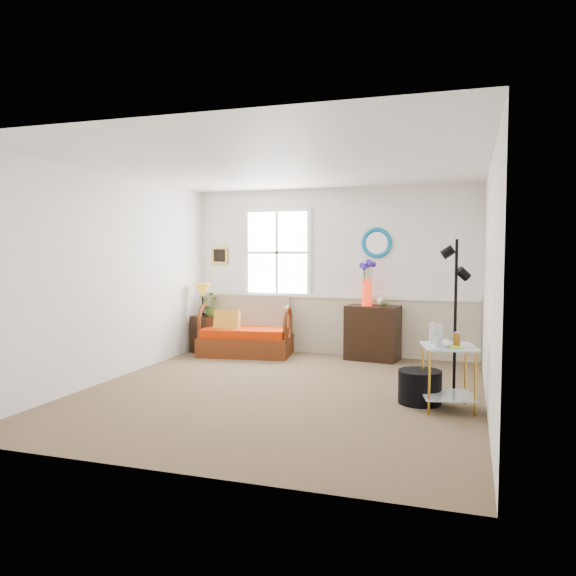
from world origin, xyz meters
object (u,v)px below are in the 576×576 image
(side_table, at_px, (448,378))
(lamp_stand, at_px, (204,334))
(loveseat, at_px, (246,326))
(cabinet, at_px, (373,333))
(floor_lamp, at_px, (455,317))
(ottoman, at_px, (420,387))

(side_table, bearing_deg, lamp_stand, 150.41)
(loveseat, height_order, cabinet, loveseat)
(cabinet, height_order, floor_lamp, floor_lamp)
(loveseat, bearing_deg, floor_lamp, -33.06)
(loveseat, bearing_deg, cabinet, -0.70)
(loveseat, relative_size, side_table, 2.09)
(loveseat, xyz_separation_m, lamp_stand, (-0.73, 0.03, -0.16))
(loveseat, bearing_deg, ottoman, -43.18)
(lamp_stand, height_order, side_table, side_table)
(lamp_stand, distance_m, ottoman, 4.10)
(cabinet, distance_m, side_table, 2.68)
(lamp_stand, relative_size, cabinet, 0.73)
(loveseat, distance_m, floor_lamp, 3.52)
(floor_lamp, xyz_separation_m, ottoman, (-0.34, -0.51, -0.71))
(lamp_stand, distance_m, cabinet, 2.69)
(lamp_stand, relative_size, floor_lamp, 0.33)
(side_table, height_order, floor_lamp, floor_lamp)
(loveseat, distance_m, lamp_stand, 0.75)
(ottoman, bearing_deg, floor_lamp, 56.46)
(floor_lamp, distance_m, ottoman, 0.94)
(side_table, relative_size, ottoman, 1.44)
(cabinet, height_order, ottoman, cabinet)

